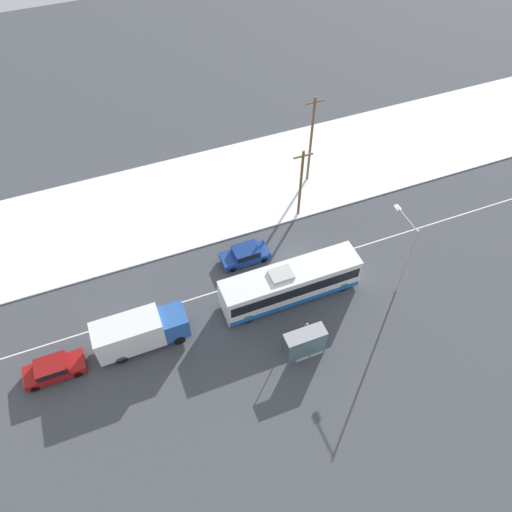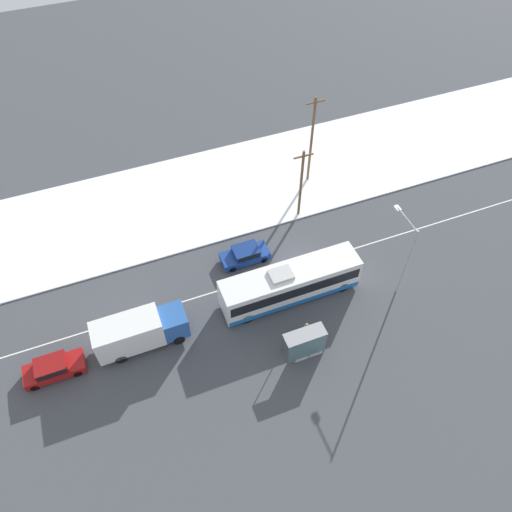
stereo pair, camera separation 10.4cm
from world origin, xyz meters
name	(u,v)px [view 2 (the right image)]	position (x,y,z in m)	size (l,w,h in m)	color
ground_plane	(298,266)	(0.00, 0.00, 0.00)	(120.00, 120.00, 0.00)	#424449
snow_lot	(251,182)	(0.00, 11.44, 0.06)	(80.00, 12.67, 0.12)	white
lane_marking_center	(298,266)	(0.00, 0.00, 0.00)	(60.00, 0.12, 0.00)	silver
city_bus	(290,283)	(-1.96, -2.56, 1.63)	(11.40, 2.57, 3.34)	white
box_truck	(139,331)	(-14.23, -2.57, 1.70)	(6.89, 2.30, 3.08)	silver
sedan_car	(245,254)	(-3.99, 2.29, 0.79)	(4.19, 1.80, 1.45)	navy
parked_car_near_truck	(53,368)	(-20.71, -2.75, 0.81)	(4.32, 1.80, 1.48)	maroon
pedestrian_at_stop	(306,329)	(-2.32, -6.51, 1.02)	(0.60, 0.27, 1.67)	#23232D
bus_shelter	(306,342)	(-3.05, -7.92, 1.68)	(3.13, 1.20, 2.40)	gray
streetlamp	(405,249)	(6.46, -4.79, 4.74)	(0.36, 3.06, 7.41)	#9EA3A8
utility_pole_roadside	(301,183)	(2.59, 5.70, 3.90)	(1.80, 0.24, 7.43)	brown
utility_pole_snowlot	(311,140)	(5.47, 9.83, 4.90)	(1.80, 0.24, 9.41)	brown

